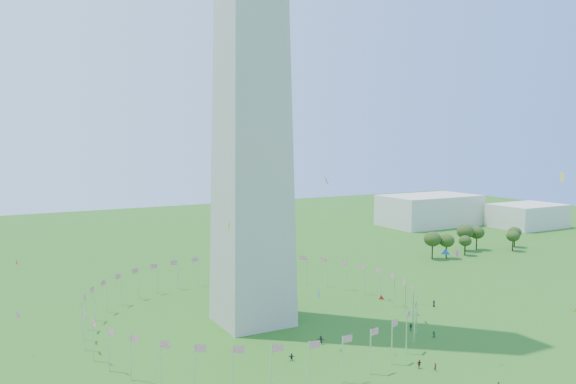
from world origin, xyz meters
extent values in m
cylinder|color=silver|center=(40.00, 50.00, 4.50)|extent=(0.24, 0.24, 9.00)
cylinder|color=silver|center=(39.39, 56.95, 4.50)|extent=(0.24, 0.24, 9.00)
cylinder|color=silver|center=(37.59, 63.68, 4.50)|extent=(0.24, 0.24, 9.00)
cylinder|color=silver|center=(34.64, 70.00, 4.50)|extent=(0.24, 0.24, 9.00)
cylinder|color=silver|center=(30.64, 75.71, 4.50)|extent=(0.24, 0.24, 9.00)
cylinder|color=silver|center=(25.71, 80.64, 4.50)|extent=(0.24, 0.24, 9.00)
cylinder|color=silver|center=(20.00, 84.64, 4.50)|extent=(0.24, 0.24, 9.00)
cylinder|color=silver|center=(13.68, 87.59, 4.50)|extent=(0.24, 0.24, 9.00)
cylinder|color=silver|center=(6.95, 89.39, 4.50)|extent=(0.24, 0.24, 9.00)
cylinder|color=silver|center=(0.00, 90.00, 4.50)|extent=(0.24, 0.24, 9.00)
cylinder|color=silver|center=(-6.95, 89.39, 4.50)|extent=(0.24, 0.24, 9.00)
cylinder|color=silver|center=(-13.68, 87.59, 4.50)|extent=(0.24, 0.24, 9.00)
cylinder|color=silver|center=(-20.00, 84.64, 4.50)|extent=(0.24, 0.24, 9.00)
cylinder|color=silver|center=(-25.71, 80.64, 4.50)|extent=(0.24, 0.24, 9.00)
cylinder|color=silver|center=(-30.64, 75.71, 4.50)|extent=(0.24, 0.24, 9.00)
cylinder|color=silver|center=(-34.64, 70.00, 4.50)|extent=(0.24, 0.24, 9.00)
cylinder|color=silver|center=(-37.59, 63.68, 4.50)|extent=(0.24, 0.24, 9.00)
cylinder|color=silver|center=(-39.39, 56.95, 4.50)|extent=(0.24, 0.24, 9.00)
cylinder|color=silver|center=(-40.00, 50.00, 4.50)|extent=(0.24, 0.24, 9.00)
cylinder|color=silver|center=(-39.39, 43.05, 4.50)|extent=(0.24, 0.24, 9.00)
cylinder|color=silver|center=(-37.59, 36.32, 4.50)|extent=(0.24, 0.24, 9.00)
cylinder|color=silver|center=(-34.64, 30.00, 4.50)|extent=(0.24, 0.24, 9.00)
cylinder|color=silver|center=(-30.64, 24.29, 4.50)|extent=(0.24, 0.24, 9.00)
cylinder|color=silver|center=(-25.71, 19.36, 4.50)|extent=(0.24, 0.24, 9.00)
cylinder|color=silver|center=(-20.00, 15.36, 4.50)|extent=(0.24, 0.24, 9.00)
cylinder|color=silver|center=(-13.68, 12.41, 4.50)|extent=(0.24, 0.24, 9.00)
cylinder|color=silver|center=(-6.95, 10.61, 4.50)|extent=(0.24, 0.24, 9.00)
cylinder|color=silver|center=(0.00, 10.00, 4.50)|extent=(0.24, 0.24, 9.00)
cylinder|color=silver|center=(6.95, 10.61, 4.50)|extent=(0.24, 0.24, 9.00)
cylinder|color=silver|center=(13.68, 12.41, 4.50)|extent=(0.24, 0.24, 9.00)
cylinder|color=silver|center=(20.00, 15.36, 4.50)|extent=(0.24, 0.24, 9.00)
cylinder|color=silver|center=(25.71, 19.36, 4.50)|extent=(0.24, 0.24, 9.00)
cylinder|color=silver|center=(30.64, 24.29, 4.50)|extent=(0.24, 0.24, 9.00)
cylinder|color=silver|center=(34.64, 30.00, 4.50)|extent=(0.24, 0.24, 9.00)
cylinder|color=silver|center=(37.59, 36.32, 4.50)|extent=(0.24, 0.24, 9.00)
cylinder|color=silver|center=(39.39, 43.05, 4.50)|extent=(0.24, 0.24, 9.00)
cube|color=beige|center=(150.00, 150.00, 8.00)|extent=(50.00, 30.00, 16.00)
cube|color=beige|center=(190.00, 120.00, 6.00)|extent=(35.00, 25.00, 12.00)
imported|color=black|center=(-3.35, 23.65, 0.78)|extent=(1.57, 1.12, 1.56)
imported|color=black|center=(6.94, 28.83, 0.95)|extent=(1.87, 1.66, 1.90)
imported|color=#52121A|center=(17.10, 8.01, 0.92)|extent=(1.26, 1.04, 1.85)
imported|color=#551319|center=(19.19, 5.67, 0.81)|extent=(0.69, 0.56, 1.62)
imported|color=#173924|center=(30.74, 26.28, 0.87)|extent=(1.09, 0.76, 1.74)
imported|color=black|center=(49.00, 38.00, 0.90)|extent=(1.01, 1.07, 1.80)
imported|color=#173B20|center=(32.23, 20.01, 0.73)|extent=(0.66, 0.82, 1.45)
plane|color=blue|center=(37.34, 22.23, 18.99)|extent=(1.81, 2.62, 2.33)
plane|color=yellow|center=(47.61, 0.16, 37.83)|extent=(1.25, 2.01, 2.36)
plane|color=yellow|center=(-21.71, 12.22, 30.93)|extent=(0.80, 1.74, 1.91)
plane|color=red|center=(-52.08, 60.40, 18.65)|extent=(0.53, 1.81, 1.88)
plane|color=green|center=(-2.73, 43.41, 17.62)|extent=(1.16, 0.30, 1.13)
plane|color=orange|center=(6.38, 25.94, 36.80)|extent=(1.49, 1.73, 1.82)
plane|color=orange|center=(37.46, -11.23, 14.31)|extent=(1.64, 0.64, 1.51)
plane|color=white|center=(38.33, 50.20, 31.77)|extent=(0.45, 1.06, 1.14)
plane|color=#CC2699|center=(26.21, 7.68, 22.42)|extent=(0.50, 1.46, 1.43)
plane|color=red|center=(29.47, 36.09, 5.60)|extent=(1.53, 1.34, 1.48)
plane|color=blue|center=(5.11, 26.80, 12.24)|extent=(1.37, 1.43, 1.92)
plane|color=#CC2699|center=(-52.63, 54.37, 8.65)|extent=(1.30, 1.55, 1.42)
ellipsoid|color=#324E1A|center=(91.57, 84.53, 5.15)|extent=(6.60, 6.60, 10.31)
ellipsoid|color=#324E1A|center=(97.05, 82.75, 4.66)|extent=(5.97, 5.97, 9.33)
ellipsoid|color=#324E1A|center=(107.64, 83.47, 3.88)|extent=(4.97, 4.97, 7.76)
ellipsoid|color=#324E1A|center=(114.14, 89.81, 5.39)|extent=(6.90, 6.90, 10.79)
ellipsoid|color=#324E1A|center=(120.30, 89.41, 4.84)|extent=(6.19, 6.19, 9.68)
ellipsoid|color=#324E1A|center=(131.21, 80.35, 4.17)|extent=(5.33, 5.33, 8.33)
ellipsoid|color=#324E1A|center=(138.73, 85.72, 4.27)|extent=(5.46, 5.46, 8.53)
camera|label=1|loc=(-57.49, -74.47, 45.63)|focal=35.00mm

